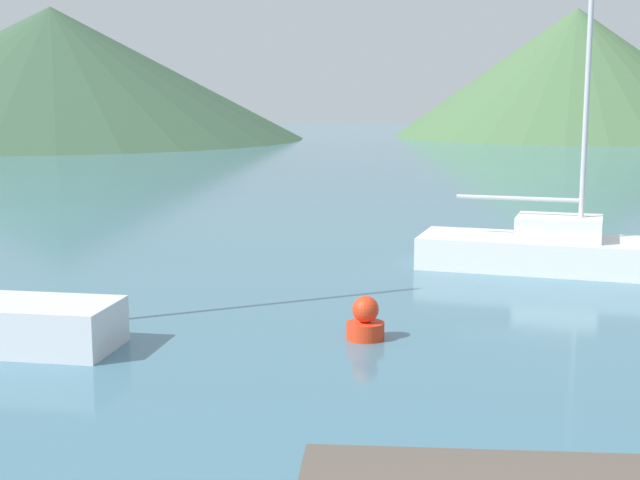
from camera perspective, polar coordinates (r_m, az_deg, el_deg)
The scene contains 4 objects.
sailboat_inner at distance 21.36m, azimuth 15.00°, elevation -0.56°, with size 6.66×4.39×8.40m.
buoy_marker at distance 14.93m, azimuth 2.92°, elevation -5.22°, with size 0.64×0.64×0.73m.
hill_central at distance 83.19m, azimuth -16.72°, elevation 10.17°, with size 44.15×44.15×11.52m.
hill_east at distance 88.34m, azimuth 16.00°, elevation 10.26°, with size 33.69×33.69×11.90m.
Camera 1 is at (-1.10, -3.26, 4.06)m, focal length 50.00 mm.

